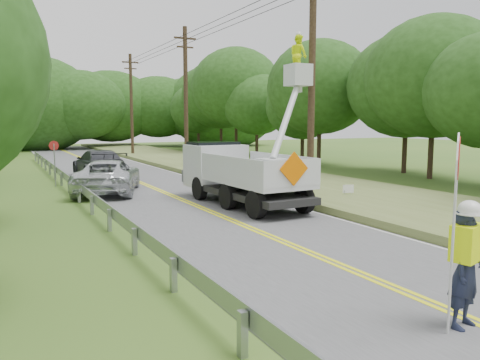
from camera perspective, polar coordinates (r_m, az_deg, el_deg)
name	(u,v)px	position (r m, az deg, el deg)	size (l,w,h in m)	color
ground	(363,276)	(11.09, 14.68, -11.12)	(140.00, 140.00, 0.00)	#396020
road	(164,193)	(23.17, -9.13, -1.51)	(7.20, 96.00, 0.03)	#4D4E50
guardrail	(74,184)	(23.08, -19.39, -0.49)	(0.18, 48.00, 0.77)	gray
utility_poles	(229,89)	(27.67, -1.31, 10.87)	(1.60, 43.30, 10.00)	black
tall_grass_verge	(287,181)	(26.22, 5.75, -0.16)	(7.00, 96.00, 0.30)	#58632F
treeline_right	(306,90)	(39.85, 7.99, 10.71)	(10.42, 52.75, 11.21)	#332319
treeline_horizon	(65,105)	(64.34, -20.41, 8.45)	(58.16, 15.01, 12.40)	#1D3F11
flagger	(466,260)	(8.67, 25.66, -8.69)	(1.18, 0.64, 3.23)	#191E33
bucket_truck	(237,165)	(20.18, -0.42, 1.81)	(4.23, 7.28, 6.98)	black
suv_silver	(108,176)	(23.56, -15.64, 0.45)	(2.65, 5.75, 1.60)	silver
suv_darkgrey	(99,163)	(30.46, -16.68, 1.94)	(2.38, 5.85, 1.70)	#3A3C42
stop_sign_permanent	(54,156)	(26.68, -21.50, 2.66)	(0.52, 0.06, 2.44)	gray
yard_sign	(348,189)	(20.90, 12.93, -1.12)	(0.48, 0.16, 0.72)	white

